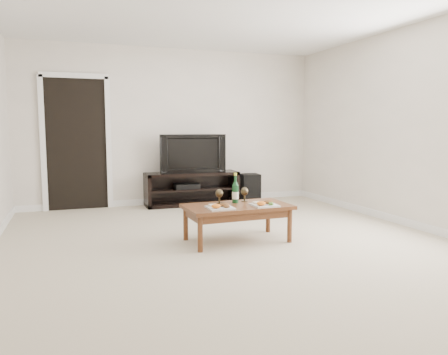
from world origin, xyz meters
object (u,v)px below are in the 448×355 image
(television, at_px, (192,153))
(coffee_table, at_px, (237,223))
(media_console, at_px, (192,189))
(subwoofer, at_px, (250,187))

(television, relative_size, coffee_table, 0.93)
(media_console, bearing_deg, coffee_table, -93.45)
(television, bearing_deg, media_console, 0.00)
(media_console, xyz_separation_m, subwoofer, (1.08, 0.05, -0.04))
(television, relative_size, subwoofer, 2.30)
(media_console, xyz_separation_m, coffee_table, (-0.15, -2.46, -0.07))
(media_console, bearing_deg, television, 0.00)
(television, xyz_separation_m, subwoofer, (1.08, 0.05, -0.63))
(subwoofer, bearing_deg, coffee_table, -109.90)
(media_console, height_order, television, television)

